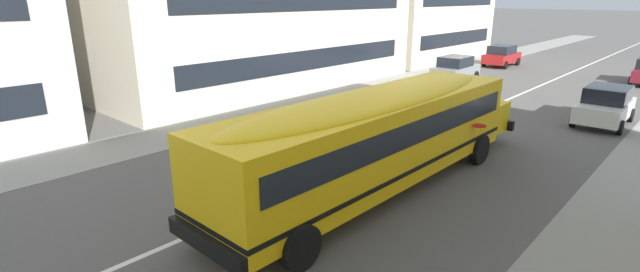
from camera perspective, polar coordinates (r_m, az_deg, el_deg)
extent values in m
plane|color=#54514F|center=(16.24, 8.31, -2.02)|extent=(400.00, 400.00, 0.00)
cube|color=gray|center=(21.14, -8.67, 2.54)|extent=(120.00, 3.00, 0.01)
cube|color=gray|center=(13.87, 35.04, -8.59)|extent=(120.00, 3.00, 0.01)
cube|color=silver|center=(16.23, 8.32, -2.01)|extent=(110.00, 0.16, 0.01)
cube|color=yellow|center=(12.51, 7.02, -0.21)|extent=(10.94, 2.61, 2.18)
cube|color=yellow|center=(17.92, 18.90, 2.54)|extent=(1.61, 2.10, 1.09)
cube|color=black|center=(18.72, 19.81, 1.88)|extent=(0.23, 2.48, 0.36)
cube|color=black|center=(9.35, -14.31, -13.11)|extent=(0.23, 2.48, 0.36)
cube|color=black|center=(12.40, 7.09, 1.52)|extent=(10.29, 2.64, 0.63)
cube|color=black|center=(12.72, 6.91, -2.98)|extent=(10.96, 2.64, 0.12)
ellipsoid|color=yellow|center=(12.23, 7.21, 4.67)|extent=(10.50, 2.40, 0.36)
cylinder|color=red|center=(14.81, 19.53, 1.24)|extent=(0.44, 0.44, 0.03)
cylinder|color=black|center=(16.80, 11.87, 0.23)|extent=(1.00, 0.29, 0.99)
cylinder|color=black|center=(15.74, 19.56, -1.59)|extent=(1.00, 0.29, 0.99)
cylinder|color=black|center=(11.02, -11.71, -9.07)|extent=(1.00, 0.29, 0.99)
cylinder|color=black|center=(9.32, -2.52, -13.91)|extent=(1.00, 0.29, 0.99)
cube|color=gray|center=(30.79, 16.82, 7.85)|extent=(3.93, 1.78, 0.70)
cube|color=black|center=(30.56, 16.81, 9.06)|extent=(2.23, 1.60, 0.64)
cylinder|color=black|center=(32.36, 16.39, 7.69)|extent=(0.60, 0.19, 0.60)
cylinder|color=black|center=(31.69, 19.17, 7.25)|extent=(0.60, 0.19, 0.60)
cylinder|color=black|center=(30.05, 14.23, 7.17)|extent=(0.60, 0.19, 0.60)
cylinder|color=black|center=(29.33, 17.19, 6.69)|extent=(0.60, 0.19, 0.60)
cube|color=silver|center=(22.92, 32.38, 2.83)|extent=(3.92, 1.75, 0.70)
cube|color=black|center=(22.94, 32.71, 4.51)|extent=(2.22, 1.59, 0.64)
cylinder|color=black|center=(21.63, 33.80, 0.90)|extent=(0.60, 0.19, 0.60)
cylinder|color=black|center=(21.89, 29.46, 1.77)|extent=(0.60, 0.19, 0.60)
cylinder|color=black|center=(24.15, 34.76, 2.18)|extent=(0.60, 0.19, 0.60)
cylinder|color=black|center=(24.38, 30.85, 2.95)|extent=(0.60, 0.19, 0.60)
cube|color=maroon|center=(38.90, 22.05, 9.18)|extent=(3.91, 1.72, 0.70)
cube|color=black|center=(38.68, 22.09, 10.14)|extent=(2.21, 1.57, 0.64)
cylinder|color=black|center=(40.45, 21.53, 9.00)|extent=(0.60, 0.18, 0.60)
cylinder|color=black|center=(39.88, 23.81, 8.63)|extent=(0.60, 0.18, 0.60)
cylinder|color=black|center=(38.04, 20.09, 8.70)|extent=(0.60, 0.18, 0.60)
cylinder|color=black|center=(37.44, 22.50, 8.31)|extent=(0.60, 0.18, 0.60)
cylinder|color=black|center=(33.95, 34.69, 5.74)|extent=(0.61, 0.21, 0.60)
cylinder|color=black|center=(36.52, 35.12, 6.28)|extent=(0.61, 0.21, 0.60)
cube|color=black|center=(25.54, -1.21, 9.65)|extent=(16.90, 0.04, 1.10)
cube|color=black|center=(25.31, -1.26, 16.85)|extent=(16.90, 0.04, 1.10)
cube|color=black|center=(40.44, 17.04, 11.76)|extent=(12.04, 0.04, 1.10)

